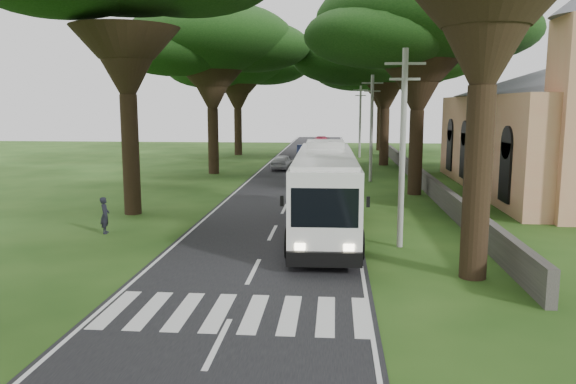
% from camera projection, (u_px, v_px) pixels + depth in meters
% --- Properties ---
extents(ground, '(140.00, 140.00, 0.00)m').
position_uv_depth(ground, '(244.00, 290.00, 17.70)').
color(ground, '#1E4012').
rests_on(ground, ground).
extents(road, '(8.00, 120.00, 0.04)m').
position_uv_depth(road, '(298.00, 182.00, 42.31)').
color(road, black).
rests_on(road, ground).
extents(crosswalk, '(8.00, 3.00, 0.01)m').
position_uv_depth(crosswalk, '(233.00, 314.00, 15.73)').
color(crosswalk, silver).
rests_on(crosswalk, ground).
extents(property_wall, '(0.35, 50.00, 1.20)m').
position_uv_depth(property_wall, '(421.00, 178.00, 40.49)').
color(property_wall, '#383533').
rests_on(property_wall, ground).
extents(church, '(14.00, 24.00, 11.60)m').
position_uv_depth(church, '(566.00, 118.00, 36.68)').
color(church, tan).
rests_on(church, ground).
extents(pole_near, '(1.60, 0.24, 8.00)m').
position_uv_depth(pole_near, '(403.00, 146.00, 22.51)').
color(pole_near, gray).
rests_on(pole_near, ground).
extents(pole_mid, '(1.60, 0.24, 8.00)m').
position_uv_depth(pole_mid, '(371.00, 126.00, 42.20)').
color(pole_mid, gray).
rests_on(pole_mid, ground).
extents(pole_far, '(1.60, 0.24, 8.00)m').
position_uv_depth(pole_far, '(360.00, 120.00, 61.89)').
color(pole_far, gray).
rests_on(pole_far, ground).
extents(tree_l_midb, '(13.57, 13.57, 14.11)m').
position_uv_depth(tree_l_midb, '(211.00, 40.00, 46.15)').
color(tree_l_midb, black).
rests_on(tree_l_midb, ground).
extents(tree_l_far, '(13.70, 13.70, 13.70)m').
position_uv_depth(tree_l_far, '(237.00, 62.00, 64.02)').
color(tree_l_far, black).
rests_on(tree_l_far, ground).
extents(tree_r_mida, '(13.12, 13.12, 13.87)m').
position_uv_depth(tree_r_mida, '(420.00, 22.00, 35.04)').
color(tree_r_mida, black).
rests_on(tree_r_mida, ground).
extents(tree_r_midb, '(15.88, 15.88, 14.39)m').
position_uv_depth(tree_r_midb, '(387.00, 49.00, 52.81)').
color(tree_r_midb, black).
rests_on(tree_r_midb, ground).
extents(tree_r_far, '(15.46, 15.46, 14.17)m').
position_uv_depth(tree_r_far, '(382.00, 64.00, 70.47)').
color(tree_r_far, black).
rests_on(tree_r_far, ground).
extents(coach_bus, '(3.14, 12.61, 3.71)m').
position_uv_depth(coach_bus, '(325.00, 190.00, 25.23)').
color(coach_bus, silver).
rests_on(coach_bus, ground).
extents(distant_car_a, '(2.02, 4.15, 1.36)m').
position_uv_depth(distant_car_a, '(283.00, 162.00, 50.50)').
color(distant_car_a, '#B1B1B6').
rests_on(distant_car_a, road).
extents(distant_car_b, '(1.57, 4.02, 1.31)m').
position_uv_depth(distant_car_b, '(303.00, 151.00, 63.11)').
color(distant_car_b, navy).
rests_on(distant_car_b, road).
extents(distant_car_c, '(2.73, 5.40, 1.50)m').
position_uv_depth(distant_car_c, '(321.00, 141.00, 77.58)').
color(distant_car_c, maroon).
rests_on(distant_car_c, road).
extents(pedestrian, '(0.53, 0.69, 1.67)m').
position_uv_depth(pedestrian, '(105.00, 215.00, 25.45)').
color(pedestrian, black).
rests_on(pedestrian, ground).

